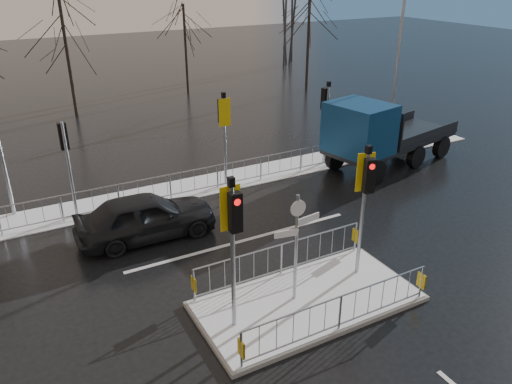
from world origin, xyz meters
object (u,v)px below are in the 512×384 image
car_far_lane (146,216)px  street_lamp_right (399,58)px  flatbed_truck (373,134)px  traffic_island (307,291)px

car_far_lane → street_lamp_right: street_lamp_right is taller
flatbed_truck → traffic_island: bearing=-139.6°
car_far_lane → street_lamp_right: 14.06m
traffic_island → car_far_lane: (-2.69, 5.55, 0.39)m
traffic_island → street_lamp_right: (10.58, 8.49, 4.00)m
car_far_lane → flatbed_truck: flatbed_truck is taller
flatbed_truck → street_lamp_right: size_ratio=0.90×
car_far_lane → flatbed_truck: (10.49, 1.09, 0.91)m
traffic_island → street_lamp_right: bearing=38.7°
traffic_island → car_far_lane: 6.18m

